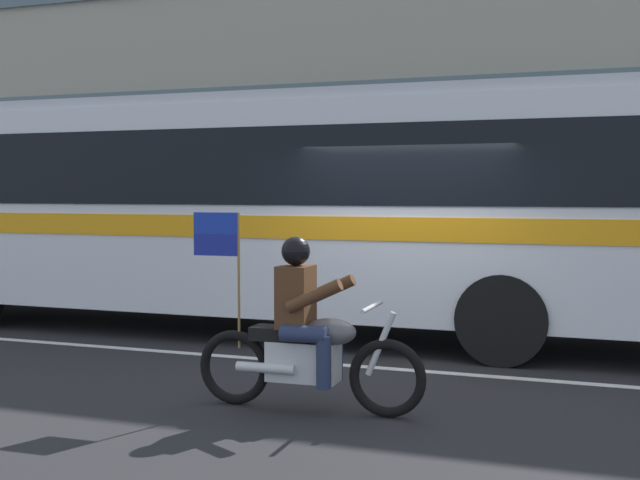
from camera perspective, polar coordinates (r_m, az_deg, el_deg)
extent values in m
plane|color=black|center=(9.94, 5.79, -8.08)|extent=(60.00, 60.00, 0.00)
cube|color=#A39E93|center=(14.86, 10.73, -4.02)|extent=(28.00, 3.80, 0.15)
cube|color=silver|center=(9.37, 4.87, -8.76)|extent=(26.60, 0.14, 0.01)
cube|color=gray|center=(17.29, 12.22, 13.52)|extent=(28.00, 0.80, 10.08)
cube|color=#4C606B|center=(16.65, 11.94, 8.66)|extent=(25.76, 0.10, 1.40)
cube|color=silver|center=(11.70, -4.30, 2.18)|extent=(12.96, 2.58, 2.70)
cube|color=black|center=(11.70, -4.31, 4.87)|extent=(11.93, 2.62, 0.96)
cube|color=orange|center=(11.71, -4.30, 1.20)|extent=(12.70, 2.61, 0.28)
cube|color=#BABCC3|center=(11.76, -4.33, 9.07)|extent=(12.70, 2.45, 0.16)
cylinder|color=black|center=(9.66, 12.36, -5.35)|extent=(1.04, 0.30, 1.04)
torus|color=black|center=(7.36, 4.63, -9.40)|extent=(0.69, 0.12, 0.69)
torus|color=black|center=(7.82, -5.88, -8.65)|extent=(0.69, 0.12, 0.69)
cube|color=silver|center=(7.56, -1.15, -8.29)|extent=(0.65, 0.30, 0.36)
ellipsoid|color=#59565B|center=(7.43, 0.68, -6.29)|extent=(0.49, 0.30, 0.24)
cube|color=black|center=(7.58, -2.59, -6.41)|extent=(0.57, 0.28, 0.12)
cylinder|color=silver|center=(7.32, 4.18, -7.08)|extent=(0.28, 0.07, 0.58)
cylinder|color=silver|center=(7.29, 3.58, -4.58)|extent=(0.06, 0.64, 0.04)
cylinder|color=silver|center=(7.52, -3.74, -8.73)|extent=(0.55, 0.11, 0.09)
cube|color=#4C2D19|center=(7.48, -1.66, -3.90)|extent=(0.29, 0.37, 0.56)
sphere|color=black|center=(7.44, -1.67, -0.77)|extent=(0.26, 0.26, 0.26)
cylinder|color=#232D4C|center=(7.65, -0.21, -6.01)|extent=(0.43, 0.17, 0.15)
cylinder|color=#232D4C|center=(7.64, 1.08, -7.85)|extent=(0.13, 0.13, 0.46)
cylinder|color=#232D4C|center=(7.32, -1.10, -6.44)|extent=(0.43, 0.17, 0.15)
cylinder|color=#232D4C|center=(7.30, 0.25, -8.37)|extent=(0.13, 0.13, 0.46)
cylinder|color=#4C2D19|center=(7.59, 0.56, -3.49)|extent=(0.52, 0.13, 0.32)
cylinder|color=#4C2D19|center=(7.21, -0.41, -3.85)|extent=(0.52, 0.13, 0.32)
cylinder|color=olive|center=(7.67, -5.57, -2.79)|extent=(0.02, 0.02, 1.25)
cube|color=#1933A5|center=(7.73, -7.16, 1.15)|extent=(0.44, 0.04, 0.20)
cube|color=navy|center=(7.74, -7.14, -0.33)|extent=(0.44, 0.04, 0.20)
cylinder|color=red|center=(14.13, 4.60, -2.86)|extent=(0.22, 0.22, 0.58)
sphere|color=red|center=(14.09, 4.60, -1.41)|extent=(0.20, 0.20, 0.20)
cylinder|color=red|center=(13.99, 4.44, -2.81)|extent=(0.09, 0.10, 0.09)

